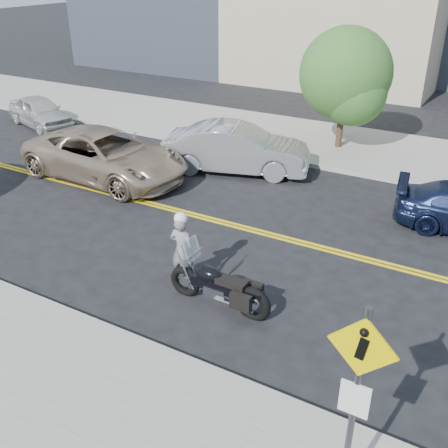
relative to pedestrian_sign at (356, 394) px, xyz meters
name	(u,v)px	position (x,y,z in m)	size (l,w,h in m)	color
ground_plane	(261,232)	(-4.20, 6.31, -1.96)	(120.00, 120.00, 0.00)	black
sidewalk_near	(37,436)	(-4.20, -1.19, -1.89)	(60.00, 5.00, 0.15)	#9E9B91
sidewalk_far	(351,148)	(-4.20, 13.81, -1.89)	(60.00, 5.00, 0.15)	#9E9B91
pedestrian_sign	(356,394)	(0.00, 0.00, 0.00)	(0.78, 0.08, 3.00)	#4C4C51
motorcyclist	(182,248)	(-4.68, 3.40, -1.12)	(0.58, 0.39, 1.69)	silver
motorcycle	(219,277)	(-3.55, 3.03, -1.28)	(2.23, 0.68, 1.36)	black
suv	(105,155)	(-10.14, 7.23, -1.19)	(2.54, 5.52, 1.53)	tan
parked_car_white	(40,112)	(-16.39, 10.32, -1.35)	(1.44, 3.58, 1.22)	silver
parked_car_silver	(237,149)	(-6.83, 9.82, -1.19)	(1.64, 4.71, 1.55)	#AAADB2
tree_far_a	(345,74)	(-4.59, 13.50, 0.79)	(3.19, 3.19, 4.35)	#382619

